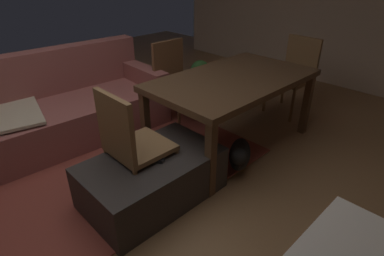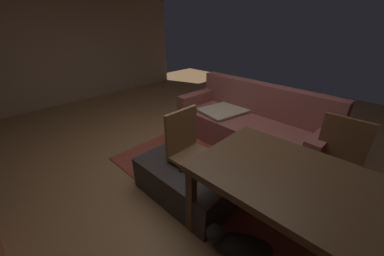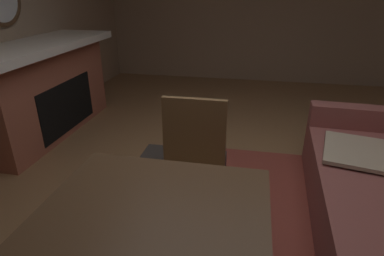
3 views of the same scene
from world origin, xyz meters
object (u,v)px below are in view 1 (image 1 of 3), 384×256
dining_table (233,84)px  dining_chair_north (174,77)px  couch (55,111)px  small_dog (240,154)px  ottoman_coffee_table (153,178)px  potted_plant (200,75)px  tv_remote (154,160)px  dining_chair_west (130,141)px  dining_chair_east (295,71)px

dining_table → dining_chair_north: 0.89m
couch → small_dog: bearing=-61.8°
ottoman_coffee_table → potted_plant: bearing=35.6°
tv_remote → ottoman_coffee_table: bearing=44.1°
dining_chair_west → small_dog: size_ratio=1.82×
dining_chair_north → small_dog: bearing=-104.0°
ottoman_coffee_table → dining_chair_west: size_ratio=1.17×
dining_chair_west → small_dog: bearing=-22.0°
couch → dining_chair_east: size_ratio=2.49×
couch → dining_chair_west: bearing=-88.9°
tv_remote → potted_plant: potted_plant is taller
tv_remote → small_dog: tv_remote is taller
dining_chair_east → small_dog: 1.62m
ottoman_coffee_table → tv_remote: bearing=-102.2°
potted_plant → tv_remote: bearing=-143.8°
tv_remote → dining_chair_east: (2.36, 0.16, 0.13)m
dining_chair_north → potted_plant: dining_chair_north is taller
dining_chair_east → ottoman_coffee_table: bearing=-177.1°
dining_chair_west → potted_plant: 2.51m
dining_chair_east → small_dog: size_ratio=1.82×
ottoman_coffee_table → small_dog: bearing=-16.7°
ottoman_coffee_table → dining_chair_north: (1.13, 1.00, 0.33)m
tv_remote → dining_table: size_ratio=0.10×
dining_chair_west → dining_chair_east: (2.45, -0.01, 0.00)m
couch → dining_chair_west: size_ratio=2.49×
dining_table → dining_chair_north: (0.00, 0.88, -0.14)m
ottoman_coffee_table → small_dog: size_ratio=2.13×
potted_plant → dining_chair_north: bearing=-153.6°
tv_remote → dining_chair_north: dining_chair_north is taller
dining_chair_west → dining_chair_east: 2.45m
tv_remote → couch: bearing=60.5°
dining_chair_west → dining_chair_north: same height
potted_plant → dining_table: bearing=-124.0°
tv_remote → dining_chair_east: dining_chair_east is taller
dining_chair_west → potted_plant: bearing=31.9°
small_dog → ottoman_coffee_table: bearing=163.3°
tv_remote → dining_chair_west: bearing=84.2°
potted_plant → small_dog: (-1.20, -1.69, -0.07)m
couch → ottoman_coffee_table: 1.52m
ottoman_coffee_table → small_dog: 0.85m
dining_chair_north → couch: bearing=157.8°
couch → tv_remote: bearing=-85.8°
dining_table → small_dog: 0.70m
dining_chair_north → potted_plant: bearing=26.4°
dining_chair_east → dining_chair_north: (-1.23, 0.88, 0.00)m
dining_table → dining_chair_north: bearing=90.0°
tv_remote → dining_table: bearing=-25.3°
dining_chair_west → potted_plant: dining_chair_west is taller
dining_chair_west → dining_chair_north: size_ratio=1.00×
dining_table → dining_chair_east: (1.23, -0.01, -0.14)m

